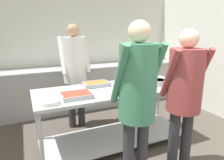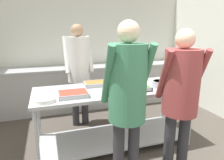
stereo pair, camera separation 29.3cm
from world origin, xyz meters
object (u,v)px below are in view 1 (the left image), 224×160
at_px(serving_tray_roast, 134,87).
at_px(cook_behind_counter, 75,66).
at_px(serving_tray_vegetables, 96,84).
at_px(serving_tray_greens, 76,95).
at_px(sauce_pan, 159,82).
at_px(plate_stack, 48,102).
at_px(broccoli_bowl, 178,82).
at_px(guest_serving_right, 185,88).
at_px(water_bottle, 122,59).
at_px(guest_serving_left, 137,92).

distance_m(serving_tray_roast, cook_behind_counter, 1.16).
bearing_deg(serving_tray_vegetables, serving_tray_greens, -135.23).
relative_size(serving_tray_vegetables, sauce_pan, 1.00).
bearing_deg(sauce_pan, plate_stack, -174.88).
relative_size(serving_tray_greens, cook_behind_counter, 0.21).
bearing_deg(broccoli_bowl, serving_tray_vegetables, 159.98).
distance_m(guest_serving_right, water_bottle, 2.52).
bearing_deg(plate_stack, guest_serving_left, -37.93).
bearing_deg(serving_tray_vegetables, guest_serving_right, -57.33).
height_order(serving_tray_vegetables, broccoli_bowl, broccoli_bowl).
height_order(plate_stack, water_bottle, water_bottle).
bearing_deg(broccoli_bowl, guest_serving_left, -149.04).
bearing_deg(sauce_pan, water_bottle, 81.35).
bearing_deg(serving_tray_roast, broccoli_bowl, -3.32).
bearing_deg(serving_tray_vegetables, plate_stack, -145.85).
relative_size(plate_stack, serving_tray_vegetables, 0.68).
relative_size(guest_serving_right, cook_behind_counter, 0.95).
distance_m(serving_tray_greens, guest_serving_left, 0.87).
distance_m(serving_tray_vegetables, guest_serving_left, 1.14).
height_order(serving_tray_greens, serving_tray_vegetables, same).
height_order(broccoli_bowl, water_bottle, water_bottle).
height_order(sauce_pan, water_bottle, water_bottle).
distance_m(plate_stack, guest_serving_right, 1.56).
height_order(serving_tray_greens, serving_tray_roast, same).
distance_m(serving_tray_greens, serving_tray_roast, 0.84).
height_order(plate_stack, serving_tray_roast, serving_tray_roast).
height_order(plate_stack, serving_tray_vegetables, serving_tray_vegetables).
bearing_deg(broccoli_bowl, guest_serving_right, -127.58).
relative_size(serving_tray_vegetables, guest_serving_left, 0.21).
relative_size(guest_serving_left, water_bottle, 6.80).
xyz_separation_m(serving_tray_roast, guest_serving_right, (0.25, -0.69, 0.14)).
bearing_deg(guest_serving_right, serving_tray_vegetables, 122.67).
xyz_separation_m(serving_tray_vegetables, guest_serving_left, (0.03, -1.13, 0.20)).
height_order(guest_serving_left, guest_serving_right, guest_serving_left).
bearing_deg(serving_tray_vegetables, guest_serving_left, -88.48).
relative_size(serving_tray_roast, guest_serving_right, 0.25).
relative_size(plate_stack, guest_serving_right, 0.15).
bearing_deg(serving_tray_greens, serving_tray_vegetables, 44.77).
bearing_deg(guest_serving_left, serving_tray_roast, 61.17).
xyz_separation_m(plate_stack, guest_serving_left, (0.79, -0.61, 0.20)).
bearing_deg(water_bottle, guest_serving_left, -113.78).
bearing_deg(guest_serving_right, serving_tray_roast, 110.32).
height_order(serving_tray_vegetables, serving_tray_roast, same).
height_order(serving_tray_vegetables, sauce_pan, sauce_pan).
relative_size(cook_behind_counter, water_bottle, 6.84).
relative_size(plate_stack, guest_serving_left, 0.14).
bearing_deg(cook_behind_counter, serving_tray_greens, -103.20).
distance_m(sauce_pan, water_bottle, 1.79).
relative_size(serving_tray_roast, guest_serving_left, 0.24).
relative_size(sauce_pan, water_bottle, 1.41).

